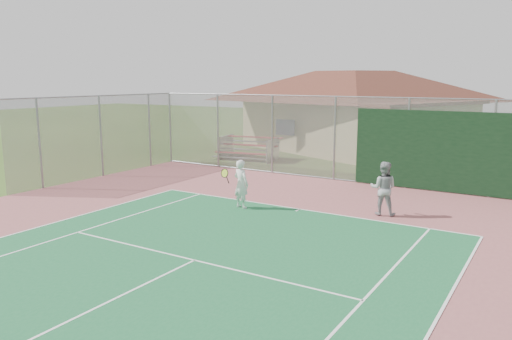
{
  "coord_description": "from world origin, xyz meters",
  "views": [
    {
      "loc": [
        7.07,
        -2.29,
        4.2
      ],
      "look_at": [
        -0.63,
        10.17,
        1.53
      ],
      "focal_mm": 35.0,
      "sensor_mm": 36.0,
      "label": 1
    }
  ],
  "objects_px": {
    "player_white_front": "(241,184)",
    "player_grey_back": "(383,189)",
    "clubhouse": "(353,103)",
    "bleachers": "(248,147)"
  },
  "relations": [
    {
      "from": "player_grey_back",
      "to": "bleachers",
      "type": "bearing_deg",
      "value": -49.14
    },
    {
      "from": "player_grey_back",
      "to": "clubhouse",
      "type": "bearing_deg",
      "value": -77.53
    },
    {
      "from": "clubhouse",
      "to": "player_grey_back",
      "type": "bearing_deg",
      "value": -43.0
    },
    {
      "from": "clubhouse",
      "to": "player_grey_back",
      "type": "relative_size",
      "value": 9.03
    },
    {
      "from": "clubhouse",
      "to": "bleachers",
      "type": "distance_m",
      "value": 7.4
    },
    {
      "from": "bleachers",
      "to": "player_grey_back",
      "type": "relative_size",
      "value": 2.0
    },
    {
      "from": "clubhouse",
      "to": "player_grey_back",
      "type": "height_order",
      "value": "clubhouse"
    },
    {
      "from": "player_white_front",
      "to": "player_grey_back",
      "type": "distance_m",
      "value": 4.53
    },
    {
      "from": "clubhouse",
      "to": "player_white_front",
      "type": "relative_size",
      "value": 9.45
    },
    {
      "from": "bleachers",
      "to": "player_grey_back",
      "type": "bearing_deg",
      "value": -47.32
    }
  ]
}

